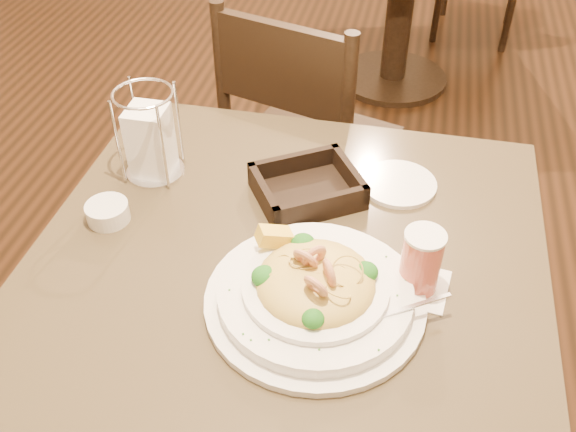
% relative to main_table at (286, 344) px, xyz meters
% --- Properties ---
extents(main_table, '(0.90, 0.90, 0.76)m').
position_rel_main_table_xyz_m(main_table, '(0.00, 0.00, 0.00)').
color(main_table, black).
rests_on(main_table, ground).
extents(dining_chair_near, '(0.52, 0.52, 0.93)m').
position_rel_main_table_xyz_m(dining_chair_near, '(-0.10, 0.73, -0.02)').
color(dining_chair_near, black).
rests_on(dining_chair_near, ground).
extents(pasta_bowl, '(0.39, 0.36, 0.11)m').
position_rel_main_table_xyz_m(pasta_bowl, '(0.07, -0.09, 0.27)').
color(pasta_bowl, white).
rests_on(pasta_bowl, main_table).
extents(drink_glass, '(0.12, 0.12, 0.12)m').
position_rel_main_table_xyz_m(drink_glass, '(0.23, -0.02, 0.30)').
color(drink_glass, white).
rests_on(drink_glass, main_table).
extents(bread_basket, '(0.25, 0.23, 0.05)m').
position_rel_main_table_xyz_m(bread_basket, '(0.00, 0.17, 0.26)').
color(bread_basket, black).
rests_on(bread_basket, main_table).
extents(napkin_caddy, '(0.12, 0.12, 0.19)m').
position_rel_main_table_xyz_m(napkin_caddy, '(-0.31, 0.19, 0.32)').
color(napkin_caddy, silver).
rests_on(napkin_caddy, main_table).
extents(side_plate, '(0.19, 0.19, 0.01)m').
position_rel_main_table_xyz_m(side_plate, '(0.18, 0.25, 0.25)').
color(side_plate, white).
rests_on(side_plate, main_table).
extents(butter_ramekin, '(0.10, 0.10, 0.03)m').
position_rel_main_table_xyz_m(butter_ramekin, '(-0.34, 0.03, 0.26)').
color(butter_ramekin, white).
rests_on(butter_ramekin, main_table).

